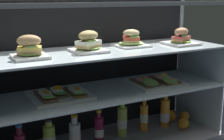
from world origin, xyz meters
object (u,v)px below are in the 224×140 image
at_px(juice_bottle_front_left_end, 49,138).
at_px(orange_fruit_beside_bottles, 183,124).
at_px(juice_bottle_back_left, 75,135).
at_px(plated_roll_sandwich_mid_left, 131,40).
at_px(juice_bottle_front_fourth, 144,117).
at_px(orange_fruit_near_left_post, 184,117).
at_px(juice_bottle_front_middle, 99,129).
at_px(plated_roll_sandwich_near_right_corner, 181,39).
at_px(open_sandwich_tray_near_right_corner, 59,94).
at_px(juice_bottle_front_second, 122,121).
at_px(juice_bottle_near_post, 165,113).
at_px(open_sandwich_tray_near_left_corner, 156,81).
at_px(plated_roll_sandwich_mid_right, 88,43).
at_px(orange_fruit_rolled_forward, 170,115).
at_px(plated_roll_sandwich_left_of_center, 30,49).

xyz_separation_m(juice_bottle_front_left_end, orange_fruit_beside_bottles, (0.93, -0.12, -0.05)).
bearing_deg(juice_bottle_back_left, plated_roll_sandwich_mid_left, 1.38).
height_order(juice_bottle_front_fourth, orange_fruit_near_left_post, juice_bottle_front_fourth).
bearing_deg(juice_bottle_front_middle, plated_roll_sandwich_near_right_corner, -9.33).
height_order(open_sandwich_tray_near_right_corner, juice_bottle_front_fourth, open_sandwich_tray_near_right_corner).
distance_m(juice_bottle_front_second, orange_fruit_beside_bottles, 0.45).
height_order(juice_bottle_back_left, juice_bottle_near_post, juice_bottle_near_post).
bearing_deg(plated_roll_sandwich_mid_left, plated_roll_sandwich_near_right_corner, -15.53).
height_order(juice_bottle_back_left, juice_bottle_front_middle, juice_bottle_back_left).
distance_m(open_sandwich_tray_near_left_corner, juice_bottle_front_left_end, 0.77).
xyz_separation_m(juice_bottle_front_left_end, orange_fruit_near_left_post, (1.02, -0.02, -0.05)).
relative_size(juice_bottle_back_left, juice_bottle_near_post, 0.85).
relative_size(plated_roll_sandwich_mid_right, plated_roll_sandwich_near_right_corner, 0.97).
bearing_deg(juice_bottle_near_post, orange_fruit_near_left_post, -1.76).
height_order(juice_bottle_near_post, orange_fruit_near_left_post, juice_bottle_near_post).
height_order(plated_roll_sandwich_mid_left, open_sandwich_tray_near_left_corner, plated_roll_sandwich_mid_left).
distance_m(open_sandwich_tray_near_right_corner, juice_bottle_back_left, 0.30).
bearing_deg(orange_fruit_rolled_forward, plated_roll_sandwich_mid_right, -171.17).
bearing_deg(juice_bottle_front_middle, plated_roll_sandwich_mid_left, -0.20).
distance_m(plated_roll_sandwich_mid_right, juice_bottle_front_middle, 0.58).
xyz_separation_m(open_sandwich_tray_near_left_corner, orange_fruit_near_left_post, (0.31, 0.05, -0.33)).
distance_m(juice_bottle_near_post, orange_fruit_rolled_forward, 0.13).
relative_size(juice_bottle_front_left_end, juice_bottle_front_second, 0.82).
bearing_deg(juice_bottle_front_left_end, orange_fruit_rolled_forward, 2.38).
xyz_separation_m(juice_bottle_front_fourth, orange_fruit_rolled_forward, (0.27, 0.04, -0.05)).
relative_size(juice_bottle_front_second, orange_fruit_beside_bottles, 3.29).
bearing_deg(open_sandwich_tray_near_left_corner, orange_fruit_rolled_forward, 26.43).
distance_m(plated_roll_sandwich_mid_left, orange_fruit_rolled_forward, 0.71).
distance_m(open_sandwich_tray_near_left_corner, orange_fruit_rolled_forward, 0.41).
bearing_deg(orange_fruit_beside_bottles, orange_fruit_near_left_post, 46.58).
bearing_deg(open_sandwich_tray_near_right_corner, juice_bottle_back_left, 15.37).
height_order(open_sandwich_tray_near_right_corner, orange_fruit_rolled_forward, open_sandwich_tray_near_right_corner).
distance_m(open_sandwich_tray_near_left_corner, juice_bottle_front_middle, 0.49).
height_order(plated_roll_sandwich_mid_right, orange_fruit_near_left_post, plated_roll_sandwich_mid_right).
relative_size(plated_roll_sandwich_mid_left, juice_bottle_front_middle, 0.93).
bearing_deg(juice_bottle_front_second, plated_roll_sandwich_near_right_corner, -14.35).
bearing_deg(juice_bottle_front_second, plated_roll_sandwich_left_of_center, -171.43).
xyz_separation_m(plated_roll_sandwich_mid_right, orange_fruit_rolled_forward, (0.71, 0.11, -0.61)).
height_order(juice_bottle_back_left, orange_fruit_beside_bottles, juice_bottle_back_left).
bearing_deg(juice_bottle_front_middle, juice_bottle_back_left, -176.47).
height_order(open_sandwich_tray_near_left_corner, orange_fruit_beside_bottles, open_sandwich_tray_near_left_corner).
bearing_deg(juice_bottle_front_fourth, juice_bottle_near_post, -3.64).
relative_size(juice_bottle_front_middle, orange_fruit_rolled_forward, 2.58).
relative_size(plated_roll_sandwich_near_right_corner, juice_bottle_front_fourth, 0.86).
relative_size(juice_bottle_front_middle, juice_bottle_front_second, 0.82).
xyz_separation_m(plated_roll_sandwich_mid_left, orange_fruit_rolled_forward, (0.39, 0.05, -0.60)).
distance_m(orange_fruit_near_left_post, orange_fruit_rolled_forward, 0.10).
xyz_separation_m(plated_roll_sandwich_near_right_corner, juice_bottle_back_left, (-0.73, 0.08, -0.56)).
bearing_deg(juice_bottle_front_left_end, open_sandwich_tray_near_left_corner, -5.74).
relative_size(plated_roll_sandwich_near_right_corner, orange_fruit_near_left_post, 2.54).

